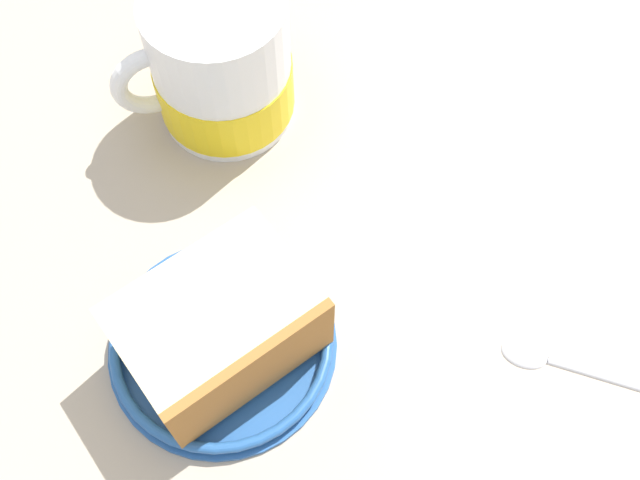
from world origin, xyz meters
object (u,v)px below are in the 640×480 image
cake_slice (219,327)px  teaspoon (564,363)px  tea_mug (220,67)px  small_plate (222,343)px

cake_slice → teaspoon: cake_slice is taller
cake_slice → teaspoon: 21.70cm
teaspoon → tea_mug: bearing=48.2°
tea_mug → cake_slice: bearing=-177.0°
tea_mug → teaspoon: 30.33cm
small_plate → cake_slice: (-0.22, -0.16, 3.28)cm
small_plate → teaspoon: small_plate is taller
small_plate → tea_mug: (18.83, 0.83, 4.07)cm
small_plate → cake_slice: bearing=-143.1°
cake_slice → teaspoon: (-0.95, -21.38, -3.62)cm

